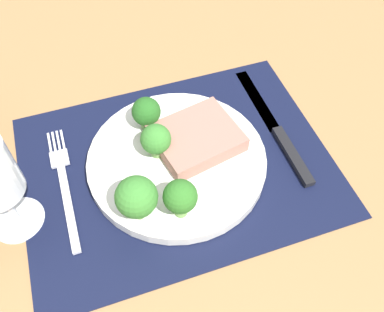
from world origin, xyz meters
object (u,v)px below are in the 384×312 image
plate (177,161)px  knife (278,132)px  fork (64,185)px  steak (197,138)px

plate → knife: size_ratio=1.02×
plate → knife: plate is taller
knife → plate: bearing=-179.2°
plate → fork: size_ratio=1.23×
steak → fork: steak is taller
fork → knife: (29.91, -0.89, 0.05)cm
plate → knife: bearing=2.0°
steak → fork: bearing=179.8°
fork → knife: bearing=0.7°
fork → plate: bearing=-3.1°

